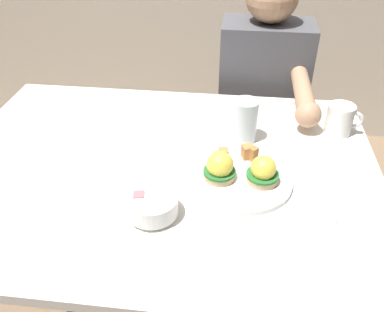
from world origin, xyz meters
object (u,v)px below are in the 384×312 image
Objects in this scene: fruit_bowl at (152,206)px; water_glass_near at (245,123)px; fork at (351,228)px; diner_person at (262,100)px; coffee_mug at (340,119)px; dining_table at (162,195)px; eggs_benedict_plate at (240,173)px.

water_glass_near is at bearing 59.97° from fruit_bowl.
diner_person reaches higher than fork.
fruit_bowl is 0.46m from fork.
coffee_mug is at bearing -59.71° from diner_person.
water_glass_near is (0.23, 0.16, 0.16)m from dining_table.
fork is at bearing -77.40° from diner_person.
coffee_mug is (0.50, 0.43, 0.02)m from fruit_bowl.
eggs_benedict_plate is at bearing -11.17° from dining_table.
eggs_benedict_plate is 2.08× the size of fork.
water_glass_near is at bearing 88.13° from eggs_benedict_plate.
fruit_bowl is at bearing -178.66° from fork.
diner_person is at bearing 120.29° from coffee_mug.
dining_table is 0.32m from water_glass_near.
dining_table is at bearing -155.56° from coffee_mug.
eggs_benedict_plate is 2.25× the size of fruit_bowl.
diner_person is (-0.18, 0.79, -0.09)m from fork.
coffee_mug is 0.10× the size of diner_person.
fruit_bowl is (-0.20, -0.15, 0.00)m from eggs_benedict_plate.
coffee_mug is at bearing 40.88° from fruit_bowl.
fork is 0.11× the size of diner_person.
water_glass_near is at bearing -99.63° from diner_person.
coffee_mug is (0.51, 0.23, 0.16)m from dining_table.
fork is (0.26, -0.14, -0.02)m from eggs_benedict_plate.
eggs_benedict_plate is at bearing -136.86° from coffee_mug.
fork is (-0.04, -0.42, -0.05)m from coffee_mug.
diner_person reaches higher than water_glass_near.
diner_person reaches higher than eggs_benedict_plate.
fruit_bowl is 0.93× the size of water_glass_near.
diner_person is (0.28, 0.80, -0.12)m from fruit_bowl.
fruit_bowl is 0.42m from water_glass_near.
diner_person is at bearing 80.37° from water_glass_near.
coffee_mug is at bearing 13.59° from water_glass_near.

